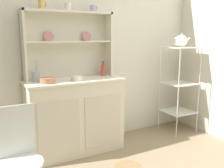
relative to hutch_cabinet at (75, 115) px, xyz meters
name	(u,v)px	position (x,y,z in m)	size (l,w,h in m)	color
wall_back	(82,44)	(0.21, 0.26, 0.81)	(3.84, 0.05, 2.50)	silver
hutch_cabinet	(75,115)	(0.00, 0.00, 0.00)	(1.11, 0.45, 0.87)	silver
hutch_shelf_unit	(68,40)	(0.00, 0.17, 0.86)	(1.03, 0.18, 0.76)	beige
bakers_rack	(179,80)	(1.52, -0.09, 0.29)	(0.40, 0.39, 1.20)	silver
wire_chair	(16,153)	(-0.77, -0.83, 0.07)	(0.36, 0.36, 0.85)	white
cup_gold_0	(42,5)	(-0.30, 0.12, 1.23)	(0.08, 0.07, 0.09)	#DBB760
cup_cream_1	(68,7)	(-0.01, 0.12, 1.22)	(0.09, 0.08, 0.08)	silver
cup_lilac_2	(93,8)	(0.30, 0.12, 1.22)	(0.08, 0.07, 0.08)	#B79ECC
bowl_mixing_large	(47,80)	(-0.32, -0.07, 0.45)	(0.16, 0.16, 0.06)	#C67556
bowl_floral_medium	(77,78)	(0.00, -0.07, 0.45)	(0.13, 0.13, 0.05)	silver
jam_bottle	(103,70)	(0.41, 0.09, 0.49)	(0.06, 0.06, 0.17)	#B74C47
utensil_jar	(36,76)	(-0.41, 0.08, 0.48)	(0.08, 0.08, 0.23)	#B2B7C6
porcelain_teapot	(181,41)	(1.51, -0.09, 0.84)	(0.25, 0.16, 0.19)	white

